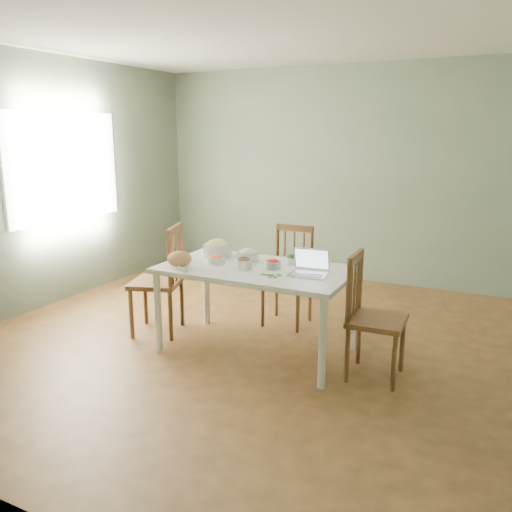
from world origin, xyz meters
The scene contains 20 objects.
floor centered at (0.00, 0.00, 0.00)m, with size 5.00×5.00×0.00m, color #443018.
ceiling centered at (0.00, 0.00, 2.70)m, with size 5.00×5.00×0.00m, color white.
wall_back centered at (0.00, 2.50, 1.35)m, with size 5.00×0.00×2.70m, color slate.
wall_left centered at (-2.50, 0.00, 1.35)m, with size 0.00×5.00×2.70m, color slate.
window_left centered at (-2.48, 0.30, 1.50)m, with size 0.04×1.60×1.20m, color white.
dining_table centered at (0.14, -0.17, 0.38)m, with size 1.62×0.91×0.76m, color white, non-canonical shape.
chair_far centered at (0.11, 0.57, 0.49)m, with size 0.43×0.41×0.98m, color #4A2B1D, non-canonical shape.
chair_left centered at (-0.91, -0.19, 0.52)m, with size 0.46×0.44×1.04m, color #4A2B1D, non-canonical shape.
chair_right centered at (1.20, -0.20, 0.49)m, with size 0.43×0.41×0.98m, color #4A2B1D, non-canonical shape.
bread_boule centered at (-0.46, -0.43, 0.83)m, with size 0.21×0.21×0.14m, color #AE7B52.
butter_stick centered at (-0.35, -0.56, 0.78)m, with size 0.11×0.03×0.03m, color silver.
bowl_squash centered at (-0.37, 0.05, 0.84)m, with size 0.26×0.26×0.15m, color #DECF64, non-canonical shape.
bowl_carrot centered at (-0.22, -0.22, 0.80)m, with size 0.15×0.15×0.08m, color orange, non-canonical shape.
bowl_onion centered at (-0.04, 0.02, 0.81)m, with size 0.19×0.19×0.11m, color beige, non-canonical shape.
bowl_mushroom centered at (0.06, -0.25, 0.81)m, with size 0.15×0.15×0.10m, color #3B240E, non-canonical shape.
bowl_redpep centered at (0.29, -0.15, 0.80)m, with size 0.14×0.14×0.08m, color #B60406, non-canonical shape.
bowl_broccoli centered at (0.37, 0.08, 0.80)m, with size 0.13×0.13×0.08m, color #0A370B, non-canonical shape.
flatbread centered at (0.50, 0.17, 0.77)m, with size 0.21×0.21×0.02m, color #D5BB7A.
basil_bunch centered at (0.36, -0.36, 0.77)m, with size 0.19×0.19×0.02m, color #3B7C2D, non-canonical shape.
laptop centered at (0.63, -0.22, 0.86)m, with size 0.30×0.27×0.20m, color #BBBBC1, non-canonical shape.
Camera 1 is at (2.08, -4.03, 1.89)m, focal length 36.84 mm.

